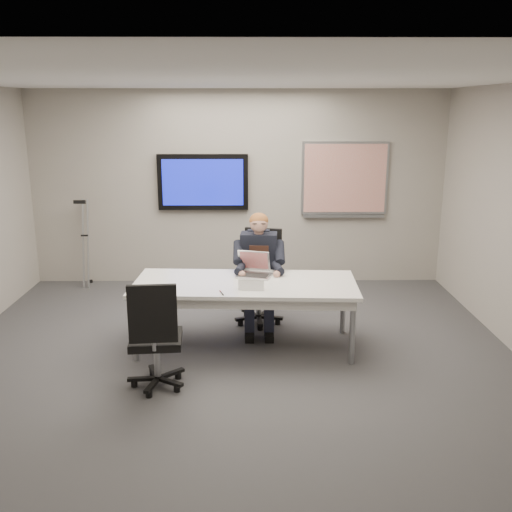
{
  "coord_description": "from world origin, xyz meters",
  "views": [
    {
      "loc": [
        0.18,
        -5.26,
        2.55
      ],
      "look_at": [
        0.24,
        0.7,
        0.99
      ],
      "focal_mm": 40.0,
      "sensor_mm": 36.0,
      "label": 1
    }
  ],
  "objects_px": {
    "seated_person": "(259,285)",
    "laptop": "(254,269)",
    "office_chair_near": "(156,355)",
    "conference_table": "(245,290)",
    "office_chair_far": "(260,294)"
  },
  "relations": [
    {
      "from": "seated_person",
      "to": "laptop",
      "type": "distance_m",
      "value": 0.32
    },
    {
      "from": "office_chair_near",
      "to": "conference_table",
      "type": "bearing_deg",
      "value": -134.62
    },
    {
      "from": "conference_table",
      "to": "seated_person",
      "type": "height_order",
      "value": "seated_person"
    },
    {
      "from": "laptop",
      "to": "office_chair_near",
      "type": "bearing_deg",
      "value": -110.05
    },
    {
      "from": "seated_person",
      "to": "laptop",
      "type": "bearing_deg",
      "value": -101.76
    },
    {
      "from": "office_chair_far",
      "to": "seated_person",
      "type": "distance_m",
      "value": 0.33
    },
    {
      "from": "office_chair_far",
      "to": "laptop",
      "type": "bearing_deg",
      "value": -84.2
    },
    {
      "from": "office_chair_near",
      "to": "seated_person",
      "type": "bearing_deg",
      "value": -128.5
    },
    {
      "from": "conference_table",
      "to": "office_chair_far",
      "type": "bearing_deg",
      "value": 79.68
    },
    {
      "from": "conference_table",
      "to": "laptop",
      "type": "distance_m",
      "value": 0.33
    },
    {
      "from": "seated_person",
      "to": "laptop",
      "type": "height_order",
      "value": "seated_person"
    },
    {
      "from": "conference_table",
      "to": "laptop",
      "type": "relative_size",
      "value": 5.63
    },
    {
      "from": "conference_table",
      "to": "laptop",
      "type": "bearing_deg",
      "value": 72.93
    },
    {
      "from": "office_chair_near",
      "to": "laptop",
      "type": "bearing_deg",
      "value": -130.81
    },
    {
      "from": "office_chair_far",
      "to": "office_chair_near",
      "type": "xyz_separation_m",
      "value": [
        -0.98,
        -1.71,
        -0.02
      ]
    }
  ]
}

